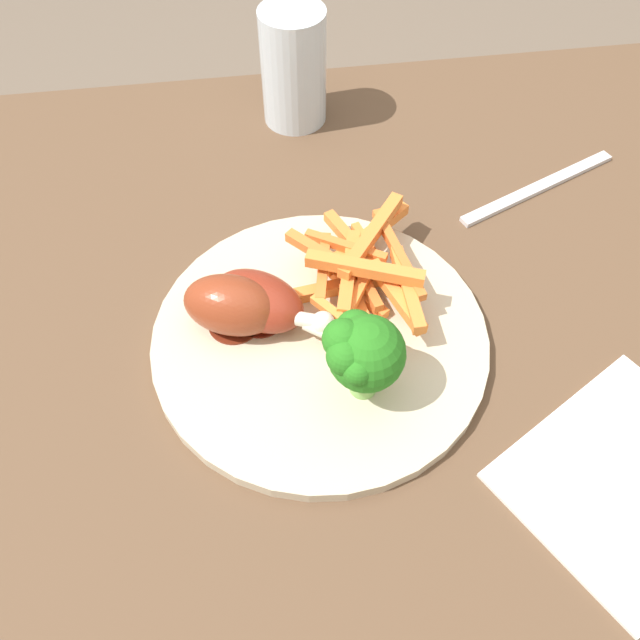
% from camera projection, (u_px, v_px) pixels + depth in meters
% --- Properties ---
extents(ground_plane, '(6.00, 6.00, 0.00)m').
position_uv_depth(ground_plane, '(288.00, 585.00, 1.14)').
color(ground_plane, '#6B5B4C').
extents(dining_table, '(1.07, 0.77, 0.73)m').
position_uv_depth(dining_table, '(263.00, 409.00, 0.65)').
color(dining_table, brown).
rests_on(dining_table, ground_plane).
extents(dinner_plate, '(0.28, 0.28, 0.01)m').
position_uv_depth(dinner_plate, '(320.00, 339.00, 0.55)').
color(dinner_plate, beige).
rests_on(dinner_plate, dining_table).
extents(broccoli_floret_front, '(0.06, 0.06, 0.08)m').
position_uv_depth(broccoli_floret_front, '(362.00, 351.00, 0.48)').
color(broccoli_floret_front, '#86BD5E').
rests_on(broccoli_floret_front, dinner_plate).
extents(carrot_fries_pile, '(0.13, 0.15, 0.04)m').
position_uv_depth(carrot_fries_pile, '(362.00, 269.00, 0.56)').
color(carrot_fries_pile, orange).
rests_on(carrot_fries_pile, dinner_plate).
extents(chicken_drumstick_near, '(0.13, 0.07, 0.05)m').
position_uv_depth(chicken_drumstick_near, '(236.00, 306.00, 0.54)').
color(chicken_drumstick_near, '#612011').
rests_on(chicken_drumstick_near, dinner_plate).
extents(chicken_drumstick_far, '(0.13, 0.10, 0.04)m').
position_uv_depth(chicken_drumstick_far, '(264.00, 304.00, 0.54)').
color(chicken_drumstick_far, '#611A0F').
rests_on(chicken_drumstick_far, dinner_plate).
extents(fork, '(0.18, 0.09, 0.00)m').
position_uv_depth(fork, '(538.00, 188.00, 0.67)').
color(fork, silver).
rests_on(fork, dining_table).
extents(water_glass, '(0.07, 0.07, 0.12)m').
position_uv_depth(water_glass, '(294.00, 68.00, 0.69)').
color(water_glass, silver).
rests_on(water_glass, dining_table).
extents(napkin, '(0.22, 0.21, 0.00)m').
position_uv_depth(napkin, '(629.00, 479.00, 0.48)').
color(napkin, white).
rests_on(napkin, dining_table).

